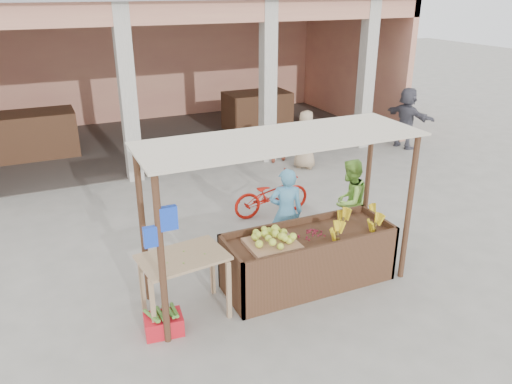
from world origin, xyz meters
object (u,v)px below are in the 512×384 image
side_table (183,265)px  motorcycle (271,194)px  red_crate (164,324)px  vendor_green (349,199)px  fruit_stall (308,260)px  vendor_blue (286,210)px

side_table → motorcycle: (2.55, 2.50, -0.35)m
red_crate → side_table: bearing=41.7°
vendor_green → side_table: bearing=-10.9°
vendor_green → motorcycle: bearing=-91.0°
fruit_stall → side_table: size_ratio=2.11×
vendor_blue → fruit_stall: bearing=103.7°
red_crate → motorcycle: bearing=49.7°
vendor_green → vendor_blue: bearing=-27.6°
side_table → red_crate: bearing=-151.9°
fruit_stall → side_table: side_table is taller
fruit_stall → vendor_blue: bearing=83.9°
side_table → vendor_green: size_ratio=0.76×
motorcycle → fruit_stall: bearing=166.7°
fruit_stall → motorcycle: (0.59, 2.52, 0.04)m
red_crate → vendor_blue: (2.45, 1.22, 0.70)m
red_crate → vendor_blue: 2.83m
side_table → vendor_green: bearing=8.3°
red_crate → motorcycle: (2.95, 2.78, 0.31)m
vendor_blue → red_crate: bearing=46.2°
vendor_green → motorcycle: (-0.75, 1.58, -0.37)m
red_crate → vendor_blue: size_ratio=0.30×
red_crate → vendor_blue: bearing=32.8°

